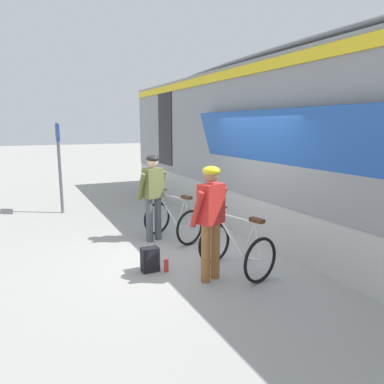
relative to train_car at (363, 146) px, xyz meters
The scene contains 10 objects.
ground_plane 3.60m from the train_car, 160.90° to the left, with size 80.00×80.00×0.00m, color #A09E99.
train_car is the anchor object (origin of this frame).
cyclist_near_in_red 3.33m from the train_car, behind, with size 0.66×0.45×1.76m.
cyclist_far_in_olive 4.07m from the train_car, 147.25° to the left, with size 0.66×0.43×1.76m.
bicycle_near_white 3.12m from the train_car, behind, with size 0.94×1.21×0.99m.
bicycle_far_silver 3.91m from the train_car, 145.50° to the left, with size 1.02×1.24×0.99m.
backpack_on_platform 4.36m from the train_car, behind, with size 0.28×0.18×0.40m, color black.
water_bottle_near_the_bikes 2.92m from the train_car, behind, with size 0.07×0.07×0.23m, color silver.
water_bottle_by_the_backpack 4.18m from the train_car, behind, with size 0.08×0.08×0.21m, color red.
platform_sign_post 7.26m from the train_car, 131.07° to the left, with size 0.08×0.70×2.40m.
Camera 1 is at (-2.87, -5.67, 2.36)m, focal length 33.91 mm.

